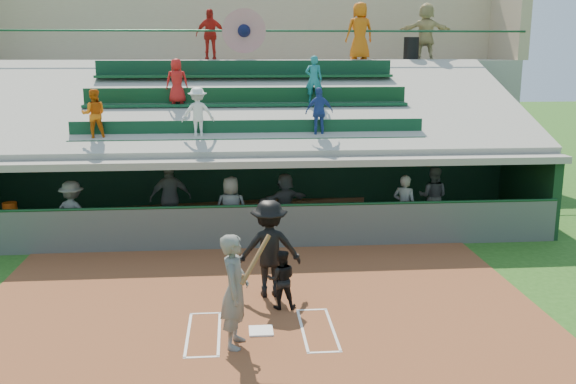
{
  "coord_description": "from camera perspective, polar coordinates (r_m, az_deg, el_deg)",
  "views": [
    {
      "loc": [
        -0.43,
        -10.69,
        4.97
      ],
      "look_at": [
        0.79,
        3.5,
        1.8
      ],
      "focal_mm": 40.0,
      "sensor_mm": 36.0,
      "label": 1
    }
  ],
  "objects": [
    {
      "name": "water_cooler",
      "position": [
        18.12,
        -23.47,
        -1.43
      ],
      "size": [
        0.36,
        0.36,
        0.36
      ],
      "primitive_type": "cylinder",
      "color": "#D3480C",
      "rests_on": "white_table"
    },
    {
      "name": "batter_at_plate",
      "position": [
        10.93,
        -4.73,
        -8.72
      ],
      "size": [
        0.93,
        0.82,
        1.97
      ],
      "color": "#555752",
      "rests_on": "dirt_slab"
    },
    {
      "name": "home_umpire",
      "position": [
        13.07,
        -1.68,
        -5.03
      ],
      "size": [
        1.32,
        0.78,
        2.01
      ],
      "primitive_type": "imported",
      "rotation": [
        0.0,
        0.0,
        3.17
      ],
      "color": "black",
      "rests_on": "dirt_slab"
    },
    {
      "name": "dirt_slab",
      "position": [
        12.25,
        -2.52,
        -11.35
      ],
      "size": [
        11.0,
        9.0,
        0.02
      ],
      "primitive_type": "cube",
      "color": "brown",
      "rests_on": "ground"
    },
    {
      "name": "concourse_slab",
      "position": [
        24.34,
        -3.88,
        6.22
      ],
      "size": [
        20.0,
        3.0,
        4.6
      ],
      "primitive_type": "cube",
      "color": "gray",
      "rests_on": "ground"
    },
    {
      "name": "home_plate",
      "position": [
        11.78,
        -2.41,
        -12.22
      ],
      "size": [
        0.43,
        0.43,
        0.03
      ],
      "primitive_type": "cube",
      "color": "white",
      "rests_on": "dirt_slab"
    },
    {
      "name": "dugout_player_a",
      "position": [
        17.2,
        -18.59,
        -1.84
      ],
      "size": [
        1.23,
        0.91,
        1.7
      ],
      "primitive_type": "imported",
      "rotation": [
        0.0,
        0.0,
        2.86
      ],
      "color": "#555853",
      "rests_on": "dugout_floor"
    },
    {
      "name": "catcher",
      "position": [
        12.56,
        -0.59,
        -7.77
      ],
      "size": [
        0.59,
        0.47,
        1.18
      ],
      "primitive_type": "imported",
      "rotation": [
        0.0,
        0.0,
        3.1
      ],
      "color": "black",
      "rests_on": "dirt_slab"
    },
    {
      "name": "concourse_staff_a",
      "position": [
        23.23,
        -6.89,
        13.71
      ],
      "size": [
        1.05,
        0.47,
        1.76
      ],
      "primitive_type": "imported",
      "rotation": [
        0.0,
        0.0,
        3.18
      ],
      "color": "#B01C14",
      "rests_on": "concourse_slab"
    },
    {
      "name": "concourse_staff_c",
      "position": [
        24.56,
        12.13,
        13.77
      ],
      "size": [
        1.93,
        0.81,
        2.02
      ],
      "primitive_type": "imported",
      "rotation": [
        0.0,
        0.0,
        3.02
      ],
      "color": "tan",
      "rests_on": "concourse_slab"
    },
    {
      "name": "grandstand",
      "position": [
        21.38,
        -3.75,
        5.24
      ],
      "size": [
        20.4,
        10.4,
        7.8
      ],
      "color": "#515751",
      "rests_on": "ground"
    },
    {
      "name": "dugout_floor",
      "position": [
        18.14,
        -3.36,
        -3.32
      ],
      "size": [
        16.0,
        3.5,
        0.04
      ],
      "primitive_type": "cube",
      "color": "gray",
      "rests_on": "ground"
    },
    {
      "name": "dugout_player_d",
      "position": [
        17.84,
        -0.27,
        -0.84
      ],
      "size": [
        1.55,
        1.05,
        1.6
      ],
      "primitive_type": "imported",
      "rotation": [
        0.0,
        0.0,
        3.57
      ],
      "color": "#5A5C57",
      "rests_on": "dugout_floor"
    },
    {
      "name": "dugout_player_c",
      "position": [
        16.76,
        -5.06,
        -1.54
      ],
      "size": [
        0.91,
        0.66,
        1.73
      ],
      "primitive_type": "imported",
      "rotation": [
        0.0,
        0.0,
        3.01
      ],
      "color": "#5C5E59",
      "rests_on": "dugout_floor"
    },
    {
      "name": "trash_bin",
      "position": [
        23.82,
        10.89,
        12.4
      ],
      "size": [
        0.54,
        0.54,
        0.8
      ],
      "primitive_type": "cylinder",
      "color": "black",
      "rests_on": "concourse_slab"
    },
    {
      "name": "batters_box_chalk",
      "position": [
        11.79,
        -2.41,
        -12.28
      ],
      "size": [
        2.65,
        1.85,
        0.01
      ],
      "color": "white",
      "rests_on": "dirt_slab"
    },
    {
      "name": "dugout_bench",
      "position": [
        19.37,
        -3.46,
        -1.52
      ],
      "size": [
        15.15,
        2.6,
        0.46
      ],
      "primitive_type": "cube",
      "rotation": [
        0.0,
        0.0,
        0.14
      ],
      "color": "brown",
      "rests_on": "dugout_floor"
    },
    {
      "name": "concourse_staff_b",
      "position": [
        23.19,
        6.39,
        14.01
      ],
      "size": [
        1.06,
        0.78,
        1.98
      ],
      "primitive_type": "imported",
      "rotation": [
        0.0,
        0.0,
        3.3
      ],
      "color": "#C4580B",
      "rests_on": "concourse_slab"
    },
    {
      "name": "ground",
      "position": [
        11.8,
        -2.41,
        -12.38
      ],
      "size": [
        100.0,
        100.0,
        0.0
      ],
      "primitive_type": "plane",
      "color": "#224F16",
      "rests_on": "ground"
    },
    {
      "name": "dugout_player_f",
      "position": [
        18.66,
        12.75,
        -0.4
      ],
      "size": [
        1.02,
        0.93,
        1.7
      ],
      "primitive_type": "imported",
      "rotation": [
        0.0,
        0.0,
        2.71
      ],
      "color": "#575A55",
      "rests_on": "dugout_floor"
    },
    {
      "name": "dugout_player_b",
      "position": [
        17.83,
        -10.4,
        -0.54
      ],
      "size": [
        1.19,
        0.67,
        1.92
      ],
      "primitive_type": "imported",
      "rotation": [
        0.0,
        0.0,
        3.33
      ],
      "color": "#5B5F59",
      "rests_on": "dugout_floor"
    },
    {
      "name": "white_table",
      "position": [
        18.18,
        -23.37,
        -3.11
      ],
      "size": [
        0.9,
        0.75,
        0.7
      ],
      "primitive_type": "cube",
      "rotation": [
        0.0,
        0.0,
        -0.21
      ],
      "color": "silver",
      "rests_on": "dugout_floor"
    },
    {
      "name": "dugout_player_e",
      "position": [
        17.34,
        10.3,
        -1.26
      ],
      "size": [
        0.74,
        0.68,
        1.71
      ],
      "primitive_type": "imported",
      "rotation": [
        0.0,
        0.0,
        2.57
      ],
      "color": "#60635D",
      "rests_on": "dugout_floor"
    }
  ]
}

